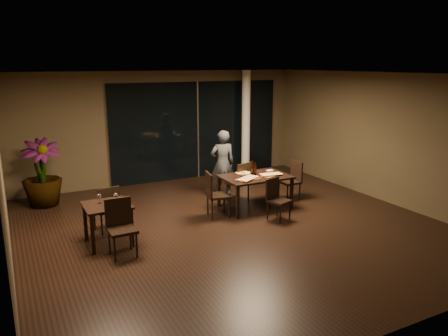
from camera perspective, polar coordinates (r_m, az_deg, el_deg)
ground at (r=8.85m, az=1.14°, el=-7.66°), size 8.00×8.00×0.00m
wall_back at (r=12.09m, az=-8.03°, el=5.36°), size 8.00×0.10×3.00m
wall_front at (r=5.35m, az=22.44°, el=-6.14°), size 8.00×0.10×3.00m
wall_right at (r=10.92m, az=20.27°, el=3.76°), size 0.10×8.00×3.00m
ceiling at (r=8.25m, az=1.24°, el=12.28°), size 8.00×8.00×0.04m
window_panel at (r=12.39m, az=-3.49°, el=4.97°), size 5.00×0.06×2.70m
column at (r=12.72m, az=2.87°, el=5.89°), size 0.24×0.24×3.00m
main_table at (r=9.78m, az=4.09°, el=-1.45°), size 1.50×1.00×0.75m
side_table at (r=8.13m, az=-15.01°, el=-5.44°), size 0.80×0.80×0.75m
chair_main_far at (r=10.25m, az=2.15°, el=-1.57°), size 0.54×0.54×0.95m
chair_main_near at (r=9.17m, az=6.82°, el=-3.76°), size 0.51×0.51×0.87m
chair_main_left at (r=9.22m, az=-1.28°, el=-3.20°), size 0.53×0.53×0.98m
chair_main_right at (r=10.54m, az=8.93°, el=-1.34°), size 0.44×0.44×0.93m
chair_side_far at (r=8.71m, az=-14.97°, el=-4.90°), size 0.50×0.50×0.92m
chair_side_near at (r=7.66m, az=-13.36°, el=-7.14°), size 0.46×0.46×0.98m
diner at (r=10.62m, az=-0.19°, el=0.60°), size 0.62×0.48×1.64m
potted_plant at (r=10.72m, az=-22.73°, el=-0.63°), size 0.85×0.85×1.54m
pizza_board_left at (r=9.43m, az=3.14°, el=-1.47°), size 0.57×0.34×0.01m
pizza_board_right at (r=9.81m, az=6.16°, el=-0.94°), size 0.58×0.43×0.01m
oblong_pizza_left at (r=9.43m, az=3.14°, el=-1.38°), size 0.57×0.46×0.02m
oblong_pizza_right at (r=9.81m, az=6.16°, el=-0.84°), size 0.48×0.27×0.02m
round_pizza at (r=9.95m, az=2.50°, el=-0.66°), size 0.33×0.33×0.01m
bottle_a at (r=9.77m, az=3.67°, el=0.01°), size 0.07×0.07×0.33m
bottle_b at (r=9.77m, az=4.09°, el=-0.10°), size 0.07×0.07×0.30m
bottle_c at (r=9.77m, az=3.76°, el=-0.09°), size 0.07×0.07×0.30m
tumbler_left at (r=9.66m, az=2.51°, el=-0.88°), size 0.08×0.08×0.09m
tumbler_right at (r=9.96m, az=4.70°, el=-0.48°), size 0.07×0.07×0.09m
napkin_near at (r=9.94m, az=7.13°, el=-0.78°), size 0.20×0.15×0.01m
napkin_far at (r=10.24m, az=6.06°, el=-0.32°), size 0.19×0.12×0.01m
wine_glass_a at (r=8.15m, az=-15.97°, el=-3.88°), size 0.08×0.08×0.17m
wine_glass_b at (r=8.02m, az=-13.93°, el=-3.94°), size 0.09×0.09×0.20m
side_napkin at (r=7.96m, az=-14.27°, el=-4.79°), size 0.21×0.17×0.01m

